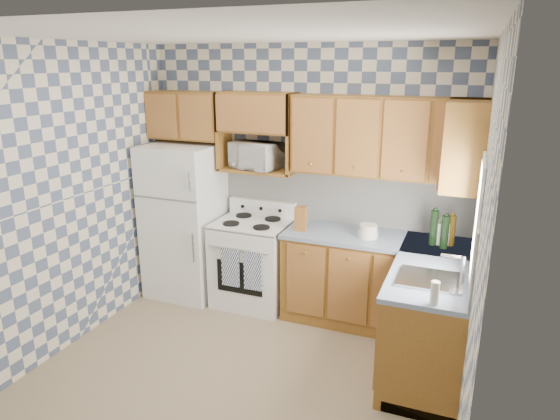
% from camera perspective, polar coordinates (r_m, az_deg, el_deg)
% --- Properties ---
extents(floor, '(3.40, 3.40, 0.00)m').
position_cam_1_polar(floor, '(4.39, -4.44, -18.47)').
color(floor, '#8B765C').
rests_on(floor, ground).
extents(back_wall, '(3.40, 0.02, 2.70)m').
position_cam_1_polar(back_wall, '(5.21, 2.94, 3.60)').
color(back_wall, '#4C5A78').
rests_on(back_wall, ground).
extents(right_wall, '(0.02, 3.20, 2.70)m').
position_cam_1_polar(right_wall, '(3.42, 21.64, -4.66)').
color(right_wall, '#4C5A78').
rests_on(right_wall, ground).
extents(backsplash_back, '(2.60, 0.02, 0.56)m').
position_cam_1_polar(backsplash_back, '(5.13, 7.11, 1.55)').
color(backsplash_back, white).
rests_on(backsplash_back, back_wall).
extents(backsplash_right, '(0.02, 1.60, 0.56)m').
position_cam_1_polar(backsplash_right, '(4.23, 21.44, -2.82)').
color(backsplash_right, white).
rests_on(backsplash_right, right_wall).
extents(refrigerator, '(0.75, 0.70, 1.68)m').
position_cam_1_polar(refrigerator, '(5.58, -10.83, -1.23)').
color(refrigerator, white).
rests_on(refrigerator, floor).
extents(stove_body, '(0.76, 0.65, 0.90)m').
position_cam_1_polar(stove_body, '(5.37, -3.12, -6.12)').
color(stove_body, white).
rests_on(stove_body, floor).
extents(cooktop, '(0.76, 0.65, 0.02)m').
position_cam_1_polar(cooktop, '(5.21, -3.19, -1.50)').
color(cooktop, silver).
rests_on(cooktop, stove_body).
extents(backguard, '(0.76, 0.08, 0.17)m').
position_cam_1_polar(backguard, '(5.42, -2.00, 0.30)').
color(backguard, white).
rests_on(backguard, cooktop).
extents(dish_towel_left, '(0.19, 0.02, 0.40)m').
position_cam_1_polar(dish_towel_left, '(5.09, -5.68, -6.54)').
color(dish_towel_left, navy).
rests_on(dish_towel_left, stove_body).
extents(dish_towel_right, '(0.19, 0.02, 0.40)m').
position_cam_1_polar(dish_towel_right, '(4.99, -3.11, -6.98)').
color(dish_towel_right, navy).
rests_on(dish_towel_right, stove_body).
extents(base_cabinets_back, '(1.75, 0.60, 0.88)m').
position_cam_1_polar(base_cabinets_back, '(5.03, 10.68, -8.13)').
color(base_cabinets_back, brown).
rests_on(base_cabinets_back, floor).
extents(base_cabinets_right, '(0.60, 1.60, 0.88)m').
position_cam_1_polar(base_cabinets_right, '(4.53, 16.69, -11.53)').
color(base_cabinets_right, brown).
rests_on(base_cabinets_right, floor).
extents(countertop_back, '(1.77, 0.63, 0.04)m').
position_cam_1_polar(countertop_back, '(4.86, 10.95, -3.21)').
color(countertop_back, slate).
rests_on(countertop_back, base_cabinets_back).
extents(countertop_right, '(0.63, 1.60, 0.04)m').
position_cam_1_polar(countertop_right, '(4.33, 17.12, -6.14)').
color(countertop_right, slate).
rests_on(countertop_right, base_cabinets_right).
extents(upper_cabinets_back, '(1.75, 0.33, 0.74)m').
position_cam_1_polar(upper_cabinets_back, '(4.76, 11.91, 8.15)').
color(upper_cabinets_back, brown).
rests_on(upper_cabinets_back, back_wall).
extents(upper_cabinets_fridge, '(0.82, 0.33, 0.50)m').
position_cam_1_polar(upper_cabinets_fridge, '(5.51, -10.57, 10.60)').
color(upper_cabinets_fridge, brown).
rests_on(upper_cabinets_fridge, back_wall).
extents(upper_cabinets_right, '(0.33, 0.70, 0.74)m').
position_cam_1_polar(upper_cabinets_right, '(4.51, 20.44, 7.02)').
color(upper_cabinets_right, brown).
rests_on(upper_cabinets_right, right_wall).
extents(microwave_shelf, '(0.80, 0.33, 0.03)m').
position_cam_1_polar(microwave_shelf, '(5.21, -2.55, 4.56)').
color(microwave_shelf, brown).
rests_on(microwave_shelf, back_wall).
extents(microwave, '(0.55, 0.43, 0.27)m').
position_cam_1_polar(microwave, '(5.21, -2.78, 6.25)').
color(microwave, white).
rests_on(microwave, microwave_shelf).
extents(sink, '(0.48, 0.40, 0.03)m').
position_cam_1_polar(sink, '(4.00, 16.77, -7.66)').
color(sink, '#B7B7BC').
rests_on(sink, countertop_right).
extents(window, '(0.02, 0.66, 0.86)m').
position_cam_1_polar(window, '(3.82, 21.67, -0.91)').
color(window, silver).
rests_on(window, right_wall).
extents(bottle_0, '(0.07, 0.07, 0.32)m').
position_cam_1_polar(bottle_0, '(4.72, 17.17, -1.94)').
color(bottle_0, black).
rests_on(bottle_0, countertop_back).
extents(bottle_1, '(0.07, 0.07, 0.30)m').
position_cam_1_polar(bottle_1, '(4.66, 18.32, -2.42)').
color(bottle_1, black).
rests_on(bottle_1, countertop_back).
extents(bottle_2, '(0.07, 0.07, 0.28)m').
position_cam_1_polar(bottle_2, '(4.76, 18.99, -2.23)').
color(bottle_2, '#573D10').
rests_on(bottle_2, countertop_back).
extents(knife_block, '(0.12, 0.12, 0.24)m').
position_cam_1_polar(knife_block, '(4.91, 2.41, -0.95)').
color(knife_block, brown).
rests_on(knife_block, countertop_back).
extents(electric_kettle, '(0.16, 0.16, 0.20)m').
position_cam_1_polar(electric_kettle, '(4.79, 18.11, -2.48)').
color(electric_kettle, white).
rests_on(electric_kettle, countertop_back).
extents(food_containers, '(0.19, 0.19, 0.13)m').
position_cam_1_polar(food_containers, '(4.80, 10.05, -2.36)').
color(food_containers, silver).
rests_on(food_containers, countertop_back).
extents(soap_bottle, '(0.06, 0.06, 0.17)m').
position_cam_1_polar(soap_bottle, '(3.61, 17.27, -9.05)').
color(soap_bottle, silver).
rests_on(soap_bottle, countertop_right).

